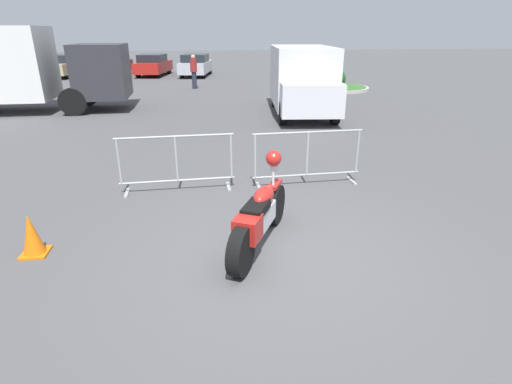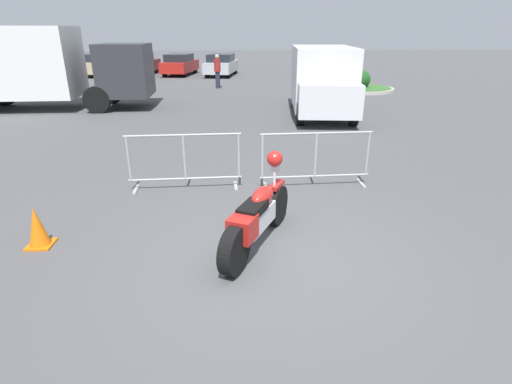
{
  "view_description": "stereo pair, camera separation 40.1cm",
  "coord_description": "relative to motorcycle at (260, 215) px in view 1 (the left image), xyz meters",
  "views": [
    {
      "loc": [
        -0.93,
        -4.54,
        2.83
      ],
      "look_at": [
        -0.23,
        0.79,
        0.65
      ],
      "focal_mm": 28.0,
      "sensor_mm": 36.0,
      "label": 1
    },
    {
      "loc": [
        -0.53,
        -4.58,
        2.83
      ],
      "look_at": [
        -0.23,
        0.79,
        0.65
      ],
      "focal_mm": 28.0,
      "sensor_mm": 36.0,
      "label": 2
    }
  ],
  "objects": [
    {
      "name": "box_truck",
      "position": [
        -7.78,
        11.01,
        1.17
      ],
      "size": [
        7.75,
        2.43,
        2.98
      ],
      "rotation": [
        0.0,
        0.0,
        0.02
      ],
      "color": "white",
      "rests_on": "ground"
    },
    {
      "name": "ground_plane",
      "position": [
        0.24,
        -0.39,
        -0.46
      ],
      "size": [
        120.0,
        120.0,
        0.0
      ],
      "primitive_type": "plane",
      "color": "#4C4C4F"
    },
    {
      "name": "parked_car_tan",
      "position": [
        -9.53,
        23.62,
        0.25
      ],
      "size": [
        2.32,
        4.32,
        1.39
      ],
      "rotation": [
        0.0,
        0.0,
        1.41
      ],
      "color": "tan",
      "rests_on": "ground"
    },
    {
      "name": "crowd_barrier_near",
      "position": [
        -1.24,
        2.27,
        0.09
      ],
      "size": [
        2.14,
        0.52,
        1.07
      ],
      "rotation": [
        0.0,
        0.0,
        0.04
      ],
      "color": "#9EA0A5",
      "rests_on": "ground"
    },
    {
      "name": "motorcycle",
      "position": [
        0.0,
        0.0,
        0.0
      ],
      "size": [
        1.08,
        2.0,
        1.21
      ],
      "rotation": [
        0.0,
        0.0,
        1.12
      ],
      "color": "black",
      "rests_on": "ground"
    },
    {
      "name": "parked_car_maroon",
      "position": [
        -6.7,
        23.59,
        0.27
      ],
      "size": [
        2.41,
        4.5,
        1.45
      ],
      "rotation": [
        0.0,
        0.0,
        1.41
      ],
      "color": "maroon",
      "rests_on": "ground"
    },
    {
      "name": "planter_island",
      "position": [
        6.0,
        15.4,
        -0.09
      ],
      "size": [
        3.44,
        3.44,
        1.04
      ],
      "color": "#ADA89E",
      "rests_on": "ground"
    },
    {
      "name": "parked_car_silver",
      "position": [
        -1.06,
        22.97,
        0.24
      ],
      "size": [
        2.32,
        4.32,
        1.39
      ],
      "rotation": [
        0.0,
        0.0,
        1.41
      ],
      "color": "#B7BABF",
      "rests_on": "ground"
    },
    {
      "name": "traffic_cone",
      "position": [
        -3.07,
        0.16,
        -0.17
      ],
      "size": [
        0.34,
        0.34,
        0.59
      ],
      "color": "orange",
      "rests_on": "ground"
    },
    {
      "name": "pedestrian",
      "position": [
        -1.1,
        16.7,
        0.46
      ],
      "size": [
        0.48,
        0.48,
        1.69
      ],
      "rotation": [
        0.0,
        0.0,
        3.85
      ],
      "color": "#262838",
      "rests_on": "ground"
    },
    {
      "name": "parked_car_red",
      "position": [
        -3.88,
        23.58,
        0.24
      ],
      "size": [
        2.29,
        4.26,
        1.37
      ],
      "rotation": [
        0.0,
        0.0,
        1.41
      ],
      "color": "#B21E19",
      "rests_on": "ground"
    },
    {
      "name": "delivery_van",
      "position": [
        2.84,
        9.41,
        0.78
      ],
      "size": [
        2.44,
        5.17,
        2.31
      ],
      "rotation": [
        0.0,
        0.0,
        -1.67
      ],
      "color": "silver",
      "rests_on": "ground"
    },
    {
      "name": "crowd_barrier_far",
      "position": [
        1.24,
        2.27,
        0.09
      ],
      "size": [
        2.14,
        0.52,
        1.07
      ],
      "rotation": [
        0.0,
        0.0,
        0.04
      ],
      "color": "#9EA0A5",
      "rests_on": "ground"
    }
  ]
}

